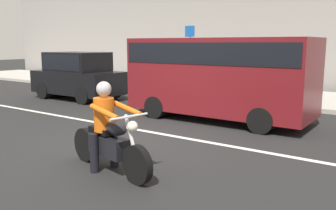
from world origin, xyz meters
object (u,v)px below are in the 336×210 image
Objects in this scene: parked_van_maroon at (219,73)px; pedestrian_bystander at (250,68)px; street_sign_post at (190,52)px; motorcycle_with_rider_orange_stripe at (108,135)px; parked_hatchback_black at (78,75)px.

parked_van_maroon reaches higher than pedestrian_bystander.
street_sign_post is 2.53m from pedestrian_bystander.
pedestrian_bystander is at bearing 98.62° from motorcycle_with_rider_orange_stripe.
street_sign_post is (-3.74, 8.62, 1.16)m from motorcycle_with_rider_orange_stripe.
parked_van_maroon is 6.24m from parked_hatchback_black.
parked_hatchback_black is 1.33× the size of street_sign_post.
motorcycle_with_rider_orange_stripe is 0.58× the size of parked_hatchback_black.
motorcycle_with_rider_orange_stripe is 8.40m from parked_hatchback_black.
pedestrian_bystander reaches higher than motorcycle_with_rider_orange_stripe.
street_sign_post reaches higher than motorcycle_with_rider_orange_stripe.
parked_hatchback_black is (-6.64, 5.13, 0.30)m from motorcycle_with_rider_orange_stripe.
motorcycle_with_rider_orange_stripe is at bearing -66.57° from street_sign_post.
street_sign_post is (2.91, 3.49, 0.85)m from parked_hatchback_black.
parked_van_maroon is 5.08m from street_sign_post.
motorcycle_with_rider_orange_stripe is at bearing -84.98° from parked_van_maroon.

